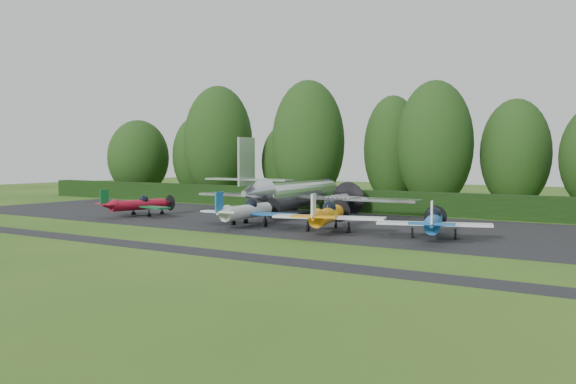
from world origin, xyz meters
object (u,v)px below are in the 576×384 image
Objects in this scene: light_plane_white at (247,211)px; light_plane_orange at (327,215)px; light_plane_red at (138,205)px; transport_plane at (296,194)px; light_plane_blue at (434,222)px.

light_plane_orange is (6.71, 0.07, 0.05)m from light_plane_white.
light_plane_orange is (19.17, -1.08, 0.18)m from light_plane_red.
transport_plane reaches higher than light_plane_orange.
light_plane_blue is at bearing -11.44° from light_plane_red.
light_plane_white is at bearing -15.97° from light_plane_red.
light_plane_white reaches higher than light_plane_blue.
light_plane_orange reaches higher than light_plane_blue.
light_plane_blue is (7.16, 0.74, -0.09)m from light_plane_orange.
light_plane_white is at bearing -74.60° from transport_plane.
transport_plane is 13.44m from light_plane_red.
transport_plane is 2.77× the size of light_plane_white.
transport_plane is 3.12× the size of light_plane_red.
light_plane_white is at bearing -162.08° from light_plane_orange.
transport_plane reaches higher than light_plane_blue.
light_plane_blue is (13.86, 0.81, -0.04)m from light_plane_white.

